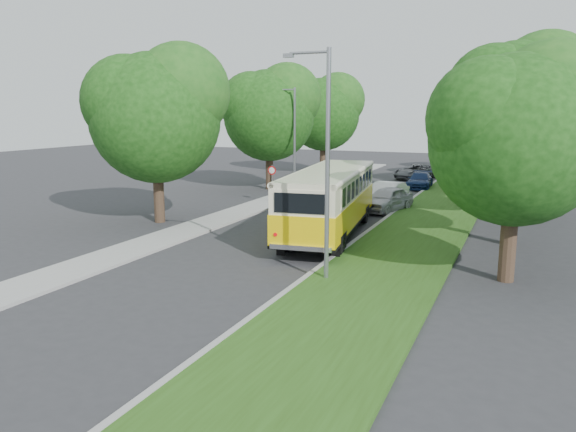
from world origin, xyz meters
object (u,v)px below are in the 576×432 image
at_px(vintage_bus, 329,202).
at_px(car_white, 386,195).
at_px(lamppost_near, 325,158).
at_px(lamppost_far, 293,137).
at_px(car_blue, 420,180).
at_px(car_silver, 387,199).
at_px(car_grey, 415,172).

xyz_separation_m(vintage_bus, car_white, (0.53, 9.34, -0.88)).
distance_m(lamppost_near, vintage_bus, 7.78).
relative_size(lamppost_far, car_white, 1.65).
bearing_deg(car_blue, car_white, -96.33).
bearing_deg(car_silver, car_blue, 104.88).
relative_size(vintage_bus, car_blue, 2.60).
bearing_deg(car_blue, car_silver, -93.41).
bearing_deg(car_blue, lamppost_far, -141.19).
xyz_separation_m(lamppost_far, car_silver, (7.70, -3.93, -3.38)).
xyz_separation_m(lamppost_far, car_blue, (7.70, 6.99, -3.50)).
height_order(lamppost_near, car_blue, lamppost_near).
bearing_deg(car_silver, car_white, 120.22).
relative_size(vintage_bus, car_white, 2.40).
distance_m(car_white, car_grey, 15.13).
height_order(vintage_bus, car_white, vintage_bus).
relative_size(lamppost_near, lamppost_far, 1.07).
xyz_separation_m(lamppost_near, car_blue, (-1.21, 25.49, -3.76)).
xyz_separation_m(lamppost_near, car_white, (-1.68, 16.28, -3.62)).
bearing_deg(lamppost_far, vintage_bus, -59.89).
distance_m(lamppost_near, lamppost_far, 20.53).
xyz_separation_m(vintage_bus, car_blue, (1.00, 18.54, -1.01)).
xyz_separation_m(lamppost_near, car_grey, (-2.66, 31.39, -3.73)).
bearing_deg(car_grey, lamppost_far, -94.43).
xyz_separation_m(vintage_bus, car_grey, (-0.46, 24.44, -0.98)).
height_order(car_silver, car_white, car_white).
relative_size(car_silver, car_grey, 0.94).
distance_m(vintage_bus, car_silver, 7.74).
height_order(lamppost_near, car_grey, lamppost_near).
xyz_separation_m(vintage_bus, car_silver, (1.00, 7.63, -0.89)).
bearing_deg(car_white, car_silver, -67.42).
distance_m(lamppost_far, car_silver, 9.28).
bearing_deg(lamppost_near, car_blue, 92.71).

